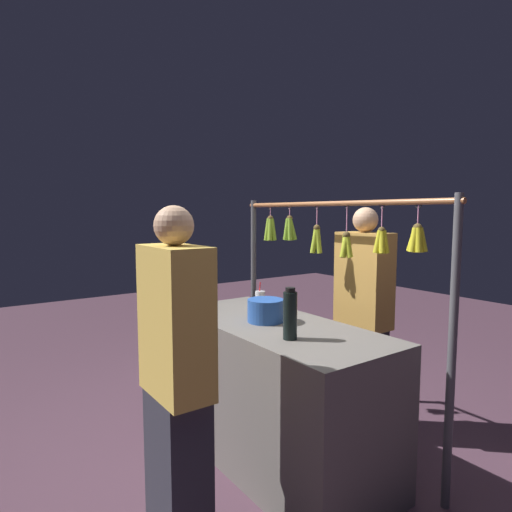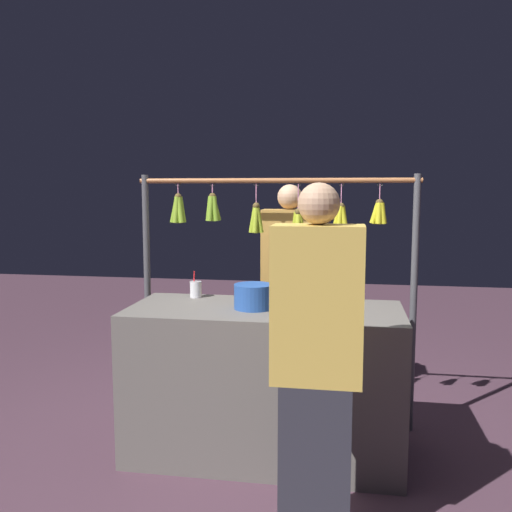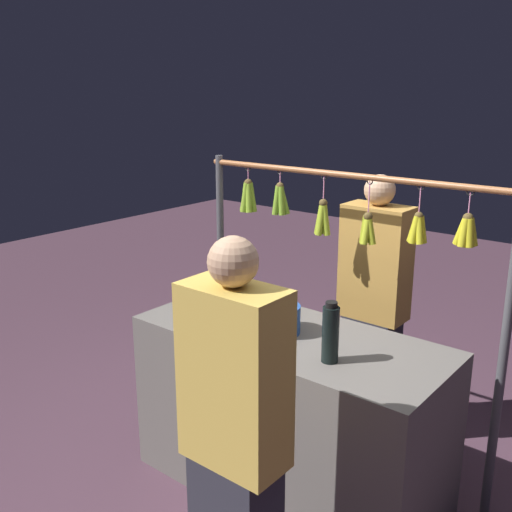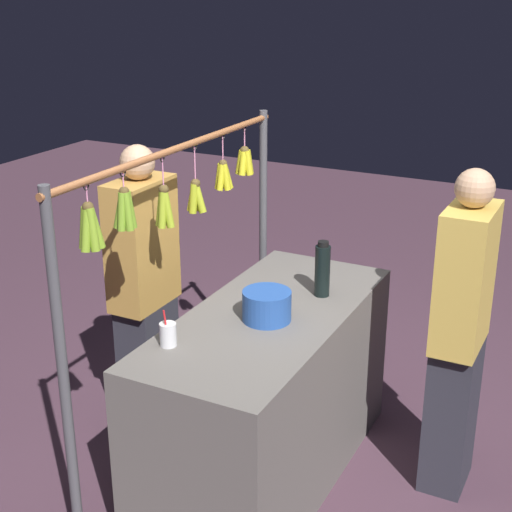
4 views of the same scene
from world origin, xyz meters
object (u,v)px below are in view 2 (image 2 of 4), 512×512
at_px(vendor_person, 289,299).
at_px(customer_person, 316,374).
at_px(drink_cup, 196,289).
at_px(blue_bucket, 254,296).
at_px(water_bottle, 319,291).

xyz_separation_m(vendor_person, customer_person, (-0.28, 1.54, -0.00)).
height_order(drink_cup, customer_person, customer_person).
bearing_deg(drink_cup, vendor_person, -137.05).
bearing_deg(customer_person, blue_bucket, -62.91).
distance_m(drink_cup, vendor_person, 0.74).
bearing_deg(blue_bucket, water_bottle, 162.75).
distance_m(water_bottle, drink_cup, 0.87).
xyz_separation_m(blue_bucket, customer_person, (-0.40, 0.78, -0.16)).
bearing_deg(vendor_person, drink_cup, 42.95).
height_order(water_bottle, blue_bucket, water_bottle).
xyz_separation_m(drink_cup, vendor_person, (-0.53, -0.50, -0.14)).
bearing_deg(vendor_person, water_bottle, 105.98).
relative_size(vendor_person, customer_person, 1.00).
bearing_deg(vendor_person, customer_person, 100.25).
xyz_separation_m(water_bottle, drink_cup, (0.78, -0.37, -0.08)).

